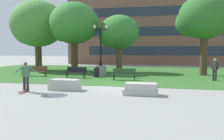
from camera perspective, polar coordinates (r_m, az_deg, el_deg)
ground_plane at (r=17.08m, az=1.38°, el=-3.66°), size 140.00×140.00×0.00m
grass_lawn at (r=26.88m, az=5.83°, el=-0.66°), size 40.00×20.00×0.02m
concrete_block_center at (r=15.93m, az=-10.23°, el=-3.21°), size 1.80×0.90×0.64m
concrete_block_left at (r=14.08m, az=6.29°, el=-4.19°), size 1.80×0.90×0.64m
person_skateboarder at (r=15.82m, az=-18.27°, el=-1.00°), size 1.03×0.66×1.71m
skateboard at (r=15.60m, az=-18.70°, el=-4.37°), size 0.26×1.02×0.14m
puddle at (r=14.20m, az=-12.44°, el=-5.43°), size 1.42×1.42×0.01m
park_bench_near_right at (r=20.58m, az=2.67°, el=-0.76°), size 1.85×0.76×0.90m
park_bench_far_left at (r=24.33m, az=-15.98°, el=-0.11°), size 1.86×0.77×0.90m
park_bench_far_right at (r=22.49m, az=-7.82°, el=-0.34°), size 1.83×0.63×0.90m
lamp_post_left at (r=23.89m, az=-2.47°, el=1.06°), size 1.32×0.80×4.71m
tree_far_right at (r=25.96m, az=19.41°, el=10.66°), size 5.03×4.79×7.43m
tree_far_left at (r=28.45m, az=-8.36°, el=9.90°), size 5.46×5.20×7.39m
tree_near_left at (r=28.17m, az=1.48°, el=8.12°), size 4.46×4.25×6.06m
tree_near_right at (r=31.80m, az=-15.95°, el=9.51°), size 6.57×6.26×8.01m
trash_bin at (r=22.66m, az=-3.40°, el=-0.36°), size 0.49×0.49×0.96m
person_bystander_near_lawn at (r=21.54m, az=21.47°, el=0.36°), size 0.59×0.46×1.71m
building_facade_distant at (r=41.28m, az=10.33°, el=9.84°), size 29.75×1.03×12.62m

